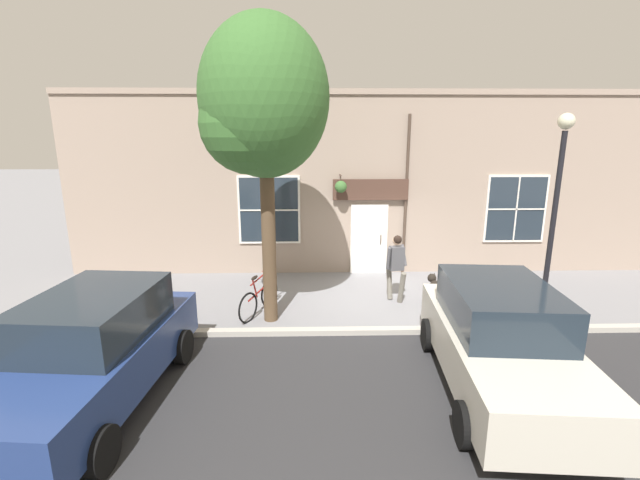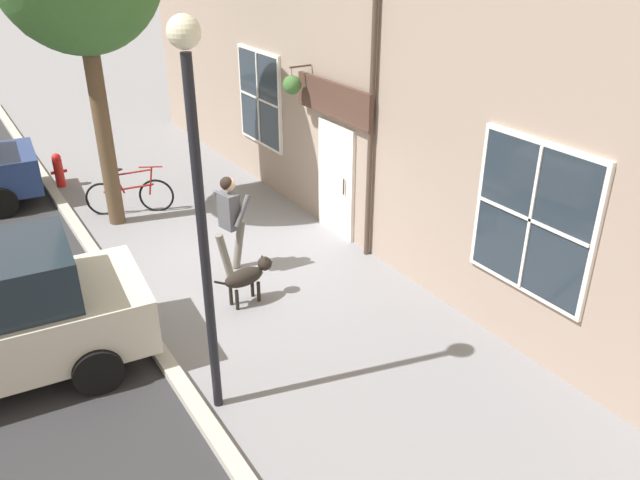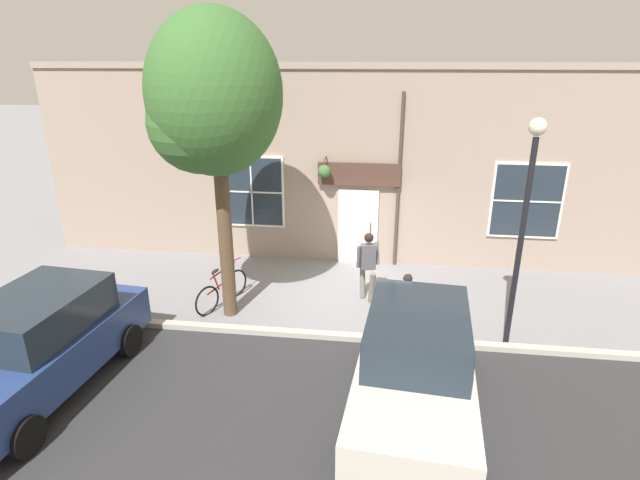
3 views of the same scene
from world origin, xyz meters
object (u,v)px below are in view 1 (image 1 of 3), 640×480
(pedestrian_walking, at_px, (396,262))
(parked_car_nearest_curb, at_px, (93,351))
(parked_car_mid_block, at_px, (500,339))
(street_tree_by_curb, at_px, (261,106))
(dog_on_leash, at_px, (437,286))
(leaning_bicycle, at_px, (259,298))
(fire_hydrant, at_px, (146,313))
(street_lamp, at_px, (557,191))

(pedestrian_walking, distance_m, parked_car_nearest_curb, 6.85)
(parked_car_mid_block, bearing_deg, street_tree_by_curb, -124.53)
(pedestrian_walking, bearing_deg, dog_on_leash, 78.62)
(parked_car_nearest_curb, bearing_deg, pedestrian_walking, 127.01)
(street_tree_by_curb, distance_m, leaning_bicycle, 4.30)
(dog_on_leash, distance_m, street_tree_by_curb, 5.94)
(parked_car_mid_block, height_order, fire_hydrant, parked_car_mid_block)
(fire_hydrant, bearing_deg, parked_car_nearest_curb, 3.74)
(pedestrian_walking, relative_size, fire_hydrant, 2.22)
(dog_on_leash, xyz_separation_m, street_lamp, (1.37, 1.91, 2.52))
(parked_car_mid_block, xyz_separation_m, fire_hydrant, (-2.31, -6.54, -0.48))
(parked_car_nearest_curb, distance_m, parked_car_mid_block, 6.38)
(parked_car_nearest_curb, relative_size, fire_hydrant, 5.76)
(street_tree_by_curb, distance_m, fire_hydrant, 4.97)
(street_tree_by_curb, bearing_deg, parked_car_mid_block, 55.47)
(street_tree_by_curb, relative_size, fire_hydrant, 8.33)
(street_lamp, bearing_deg, parked_car_nearest_curb, -73.02)
(street_tree_by_curb, bearing_deg, dog_on_leash, 102.88)
(parked_car_mid_block, bearing_deg, pedestrian_walking, -166.93)
(street_tree_by_curb, xyz_separation_m, street_lamp, (0.43, 6.00, -1.68))
(fire_hydrant, bearing_deg, parked_car_mid_block, 70.56)
(street_tree_by_curb, distance_m, parked_car_nearest_curb, 5.36)
(street_tree_by_curb, height_order, fire_hydrant, street_tree_by_curb)
(pedestrian_walking, distance_m, street_tree_by_curb, 4.91)
(leaning_bicycle, height_order, street_lamp, street_lamp)
(pedestrian_walking, height_order, parked_car_nearest_curb, parked_car_nearest_curb)
(dog_on_leash, relative_size, parked_car_mid_block, 0.24)
(pedestrian_walking, xyz_separation_m, parked_car_mid_block, (3.90, 0.91, -0.15))
(dog_on_leash, distance_m, fire_hydrant, 6.76)
(street_tree_by_curb, relative_size, parked_car_nearest_curb, 1.45)
(parked_car_nearest_curb, bearing_deg, parked_car_mid_block, 92.01)
(street_tree_by_curb, bearing_deg, parked_car_nearest_curb, -38.31)
(dog_on_leash, relative_size, parked_car_nearest_curb, 0.24)
(dog_on_leash, relative_size, fire_hydrant, 1.37)
(parked_car_nearest_curb, bearing_deg, fire_hydrant, -176.26)
(street_lamp, bearing_deg, leaning_bicycle, -98.02)
(street_tree_by_curb, xyz_separation_m, fire_hydrant, (0.45, -2.52, -4.26))
(pedestrian_walking, distance_m, fire_hydrant, 5.89)
(street_lamp, bearing_deg, fire_hydrant, -89.85)
(pedestrian_walking, height_order, dog_on_leash, pedestrian_walking)
(parked_car_nearest_curb, height_order, parked_car_mid_block, same)
(street_tree_by_curb, distance_m, parked_car_mid_block, 6.16)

